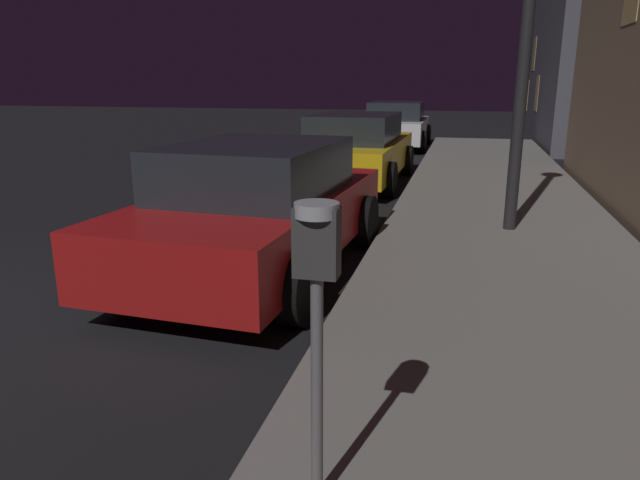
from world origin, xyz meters
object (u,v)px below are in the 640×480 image
parking_meter (317,283)px  car_white (396,125)px  car_red (258,208)px  car_yellow_cab (356,149)px

parking_meter → car_white: parking_meter is taller
car_red → car_yellow_cab: 5.91m
car_red → car_yellow_cab: size_ratio=0.97×
car_red → car_white: (0.00, 12.84, -0.00)m
parking_meter → car_red: bearing=113.8°
parking_meter → car_white: size_ratio=0.35×
parking_meter → car_yellow_cab: 9.72m
parking_meter → car_red: (-1.61, 3.66, -0.53)m
parking_meter → car_white: bearing=95.6°
car_white → car_yellow_cab: bearing=-90.0°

